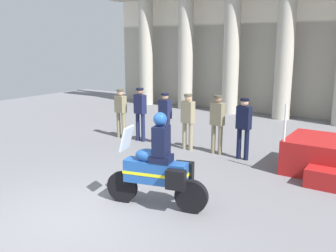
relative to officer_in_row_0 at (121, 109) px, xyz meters
name	(u,v)px	position (x,y,z in m)	size (l,w,h in m)	color
ground_plane	(72,219)	(3.19, -5.13, -0.98)	(28.84, 28.84, 0.00)	slate
colonnade_backdrop	(289,40)	(3.54, 6.82, 2.32)	(18.58, 1.58, 6.15)	#A49F91
officer_in_row_0	(121,109)	(0.00, 0.00, 0.00)	(0.40, 0.26, 1.66)	#847A5B
officer_in_row_1	(140,110)	(0.82, 0.02, 0.06)	(0.40, 0.26, 1.75)	#191E42
officer_in_row_2	(165,115)	(1.79, 0.02, 0.00)	(0.40, 0.26, 1.66)	#191E42
officer_in_row_3	(188,117)	(2.62, 0.00, 0.02)	(0.40, 0.26, 1.69)	gray
officer_in_row_4	(217,120)	(3.56, 0.08, 0.04)	(0.40, 0.26, 1.72)	#7A7056
officer_in_row_5	(244,124)	(4.39, 0.00, 0.03)	(0.40, 0.26, 1.70)	black
motorcycle_with_rider	(159,169)	(4.23, -3.82, -0.18)	(2.06, 0.86, 1.90)	black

